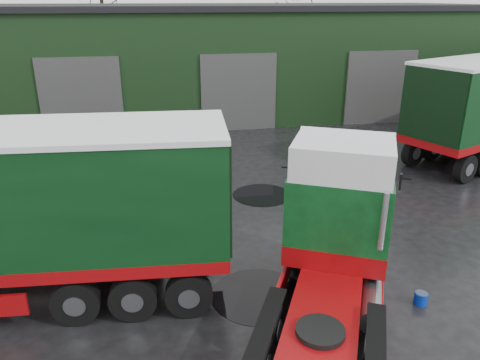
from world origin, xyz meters
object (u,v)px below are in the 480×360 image
hero_tractor (332,247)px  tree_back_b (298,34)px  wash_bucket (421,298)px  tree_back_a (104,24)px  warehouse (222,57)px

hero_tractor → tree_back_b: bearing=100.7°
hero_tractor → wash_bucket: bearing=32.5°
tree_back_a → tree_back_b: tree_back_a is taller
warehouse → hero_tractor: bearing=-92.5°
tree_back_a → warehouse: bearing=-51.3°
hero_tractor → tree_back_b: 33.59m
tree_back_b → wash_bucket: bearing=-101.5°
warehouse → tree_back_a: (-8.00, 10.00, 1.59)m
wash_bucket → tree_back_b: bearing=78.5°
hero_tractor → tree_back_a: tree_back_a is taller
wash_bucket → tree_back_b: 32.92m
wash_bucket → tree_back_b: size_ratio=0.04×
hero_tractor → wash_bucket: hero_tractor is taller
warehouse → wash_bucket: size_ratio=105.52×
wash_bucket → tree_back_b: (6.54, 32.06, 3.61)m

